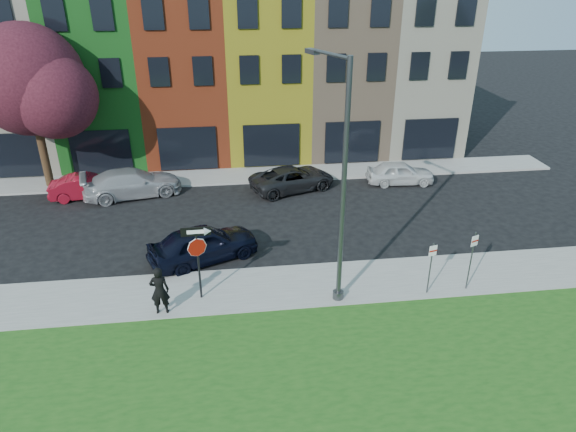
{
  "coord_description": "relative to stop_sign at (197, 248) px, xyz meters",
  "views": [
    {
      "loc": [
        -2.73,
        -13.57,
        11.32
      ],
      "look_at": [
        -0.52,
        4.0,
        2.65
      ],
      "focal_mm": 32.0,
      "sensor_mm": 36.0,
      "label": 1
    }
  ],
  "objects": [
    {
      "name": "ground",
      "position": [
        3.96,
        -2.64,
        -2.23
      ],
      "size": [
        120.0,
        120.0,
        0.0
      ],
      "primitive_type": "plane",
      "color": "black",
      "rests_on": "ground"
    },
    {
      "name": "sidewalk_near",
      "position": [
        5.96,
        0.36,
        -2.17
      ],
      "size": [
        40.0,
        3.0,
        0.12
      ],
      "primitive_type": "cube",
      "color": "gray",
      "rests_on": "ground"
    },
    {
      "name": "sidewalk_far",
      "position": [
        0.96,
        12.36,
        -2.17
      ],
      "size": [
        40.0,
        2.4,
        0.12
      ],
      "primitive_type": "cube",
      "color": "gray",
      "rests_on": "ground"
    },
    {
      "name": "rowhouse_block",
      "position": [
        1.46,
        18.55,
        2.76
      ],
      "size": [
        30.0,
        10.12,
        10.0
      ],
      "color": "beige",
      "rests_on": "ground"
    },
    {
      "name": "stop_sign",
      "position": [
        0.0,
        0.0,
        0.0
      ],
      "size": [
        1.05,
        0.11,
        2.96
      ],
      "rotation": [
        0.0,
        0.0,
        0.02
      ],
      "color": "black",
      "rests_on": "sidewalk_near"
    },
    {
      "name": "man",
      "position": [
        -1.37,
        -0.74,
        -1.18
      ],
      "size": [
        0.68,
        0.45,
        1.86
      ],
      "primitive_type": "imported",
      "rotation": [
        0.0,
        0.0,
        3.14
      ],
      "color": "black",
      "rests_on": "sidewalk_near"
    },
    {
      "name": "sedan_near",
      "position": [
        0.05,
        2.96,
        -1.44
      ],
      "size": [
        5.16,
        5.94,
        1.57
      ],
      "primitive_type": "imported",
      "rotation": [
        0.0,
        0.0,
        1.97
      ],
      "color": "black",
      "rests_on": "ground"
    },
    {
      "name": "parked_car_red",
      "position": [
        -6.27,
        10.35,
        -1.59
      ],
      "size": [
        2.14,
        4.17,
        1.28
      ],
      "primitive_type": "imported",
      "rotation": [
        0.0,
        0.0,
        1.67
      ],
      "color": "maroon",
      "rests_on": "ground"
    },
    {
      "name": "parked_car_silver",
      "position": [
        -3.92,
        10.3,
        -1.48
      ],
      "size": [
        4.51,
        6.15,
        1.5
      ],
      "primitive_type": "imported",
      "rotation": [
        0.0,
        0.0,
        1.81
      ],
      "color": "#9E9EA2",
      "rests_on": "ground"
    },
    {
      "name": "parked_car_dark",
      "position": [
        4.8,
        10.07,
        -1.57
      ],
      "size": [
        5.13,
        6.1,
        1.32
      ],
      "primitive_type": "imported",
      "rotation": [
        0.0,
        0.0,
        1.9
      ],
      "color": "black",
      "rests_on": "ground"
    },
    {
      "name": "parked_car_white",
      "position": [
        11.03,
        10.19,
        -1.58
      ],
      "size": [
        2.01,
        4.0,
        1.3
      ],
      "primitive_type": "imported",
      "rotation": [
        0.0,
        0.0,
        1.51
      ],
      "color": "silver",
      "rests_on": "ground"
    },
    {
      "name": "street_lamp",
      "position": [
        4.99,
        -0.5,
        2.31
      ],
      "size": [
        1.26,
        2.43,
        8.78
      ],
      "rotation": [
        0.0,
        0.0,
        0.41
      ],
      "color": "#444649",
      "rests_on": "sidewalk_near"
    },
    {
      "name": "parking_sign_a",
      "position": [
        8.51,
        -0.75,
        -0.77
      ],
      "size": [
        0.32,
        0.12,
        2.14
      ],
      "rotation": [
        0.0,
        0.0,
        0.23
      ],
      "color": "#444649",
      "rests_on": "sidewalk_near"
    },
    {
      "name": "parking_sign_b",
      "position": [
        10.1,
        -0.68,
        -0.6
      ],
      "size": [
        0.3,
        0.15,
        2.45
      ],
      "rotation": [
        0.0,
        0.0,
        0.38
      ],
      "color": "#444649",
      "rests_on": "sidewalk_near"
    },
    {
      "name": "tree_purple",
      "position": [
        -8.66,
        12.2,
        3.63
      ],
      "size": [
        6.89,
        6.03,
        8.76
      ],
      "color": "black",
      "rests_on": "sidewalk_far"
    }
  ]
}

